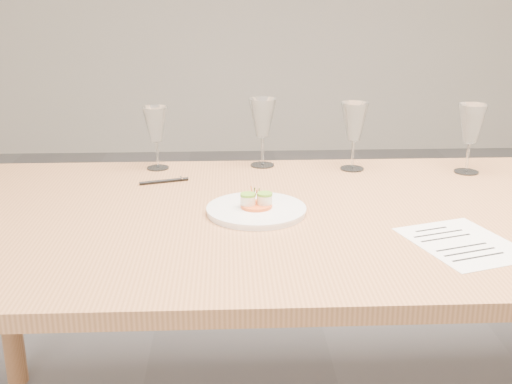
{
  "coord_description": "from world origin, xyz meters",
  "views": [
    {
      "loc": [
        -0.37,
        -1.53,
        1.31
      ],
      "look_at": [
        -0.3,
        0.02,
        0.8
      ],
      "focal_mm": 45.0,
      "sensor_mm": 36.0,
      "label": 1
    }
  ],
  "objects_px": {
    "wine_glass_3": "(471,125)",
    "dining_table": "(370,236)",
    "ballpoint_pen": "(164,181)",
    "recipe_sheet": "(463,243)",
    "dinner_plate": "(257,209)",
    "wine_glass_1": "(263,119)",
    "wine_glass_2": "(354,123)",
    "wine_glass_0": "(156,126)"
  },
  "relations": [
    {
      "from": "wine_glass_3",
      "to": "ballpoint_pen",
      "type": "bearing_deg",
      "value": -176.0
    },
    {
      "from": "dining_table",
      "to": "wine_glass_0",
      "type": "relative_size",
      "value": 12.27
    },
    {
      "from": "recipe_sheet",
      "to": "wine_glass_2",
      "type": "relative_size",
      "value": 1.5
    },
    {
      "from": "ballpoint_pen",
      "to": "recipe_sheet",
      "type": "bearing_deg",
      "value": -51.26
    },
    {
      "from": "wine_glass_2",
      "to": "wine_glass_0",
      "type": "bearing_deg",
      "value": 176.58
    },
    {
      "from": "dining_table",
      "to": "dinner_plate",
      "type": "xyz_separation_m",
      "value": [
        -0.3,
        -0.0,
        0.08
      ]
    },
    {
      "from": "wine_glass_2",
      "to": "wine_glass_3",
      "type": "height_order",
      "value": "wine_glass_3"
    },
    {
      "from": "wine_glass_3",
      "to": "dinner_plate",
      "type": "bearing_deg",
      "value": -153.27
    },
    {
      "from": "recipe_sheet",
      "to": "wine_glass_3",
      "type": "bearing_deg",
      "value": 51.65
    },
    {
      "from": "dining_table",
      "to": "wine_glass_3",
      "type": "distance_m",
      "value": 0.54
    },
    {
      "from": "wine_glass_0",
      "to": "wine_glass_1",
      "type": "xyz_separation_m",
      "value": [
        0.33,
        0.02,
        0.01
      ]
    },
    {
      "from": "wine_glass_1",
      "to": "dinner_plate",
      "type": "bearing_deg",
      "value": -95.09
    },
    {
      "from": "wine_glass_3",
      "to": "wine_glass_1",
      "type": "bearing_deg",
      "value": 170.45
    },
    {
      "from": "ballpoint_pen",
      "to": "wine_glass_1",
      "type": "distance_m",
      "value": 0.37
    },
    {
      "from": "dining_table",
      "to": "wine_glass_2",
      "type": "xyz_separation_m",
      "value": [
        0.02,
        0.38,
        0.22
      ]
    },
    {
      "from": "wine_glass_1",
      "to": "wine_glass_2",
      "type": "distance_m",
      "value": 0.28
    },
    {
      "from": "wine_glass_1",
      "to": "dining_table",
      "type": "bearing_deg",
      "value": -59.6
    },
    {
      "from": "wine_glass_1",
      "to": "wine_glass_3",
      "type": "relative_size",
      "value": 1.02
    },
    {
      "from": "ballpoint_pen",
      "to": "wine_glass_1",
      "type": "bearing_deg",
      "value": 12.86
    },
    {
      "from": "recipe_sheet",
      "to": "wine_glass_0",
      "type": "distance_m",
      "value": 0.99
    },
    {
      "from": "dining_table",
      "to": "wine_glass_3",
      "type": "height_order",
      "value": "wine_glass_3"
    },
    {
      "from": "recipe_sheet",
      "to": "wine_glass_1",
      "type": "distance_m",
      "value": 0.79
    },
    {
      "from": "recipe_sheet",
      "to": "wine_glass_2",
      "type": "xyz_separation_m",
      "value": [
        -0.14,
        0.6,
        0.15
      ]
    },
    {
      "from": "recipe_sheet",
      "to": "ballpoint_pen",
      "type": "bearing_deg",
      "value": 127.81
    },
    {
      "from": "wine_glass_3",
      "to": "dining_table",
      "type": "bearing_deg",
      "value": -137.7
    },
    {
      "from": "dining_table",
      "to": "dinner_plate",
      "type": "relative_size",
      "value": 9.45
    },
    {
      "from": "dining_table",
      "to": "dinner_plate",
      "type": "height_order",
      "value": "dinner_plate"
    },
    {
      "from": "ballpoint_pen",
      "to": "dining_table",
      "type": "bearing_deg",
      "value": -42.74
    },
    {
      "from": "ballpoint_pen",
      "to": "wine_glass_3",
      "type": "bearing_deg",
      "value": -12.84
    },
    {
      "from": "dining_table",
      "to": "ballpoint_pen",
      "type": "distance_m",
      "value": 0.62
    },
    {
      "from": "wine_glass_0",
      "to": "wine_glass_3",
      "type": "height_order",
      "value": "wine_glass_3"
    },
    {
      "from": "recipe_sheet",
      "to": "ballpoint_pen",
      "type": "relative_size",
      "value": 2.23
    },
    {
      "from": "ballpoint_pen",
      "to": "wine_glass_2",
      "type": "xyz_separation_m",
      "value": [
        0.58,
        0.12,
        0.14
      ]
    },
    {
      "from": "ballpoint_pen",
      "to": "wine_glass_3",
      "type": "distance_m",
      "value": 0.93
    },
    {
      "from": "dining_table",
      "to": "recipe_sheet",
      "type": "relative_size",
      "value": 7.6
    },
    {
      "from": "dining_table",
      "to": "recipe_sheet",
      "type": "xyz_separation_m",
      "value": [
        0.16,
        -0.22,
        0.07
      ]
    },
    {
      "from": "dinner_plate",
      "to": "wine_glass_1",
      "type": "xyz_separation_m",
      "value": [
        0.04,
        0.44,
        0.14
      ]
    },
    {
      "from": "dinner_plate",
      "to": "wine_glass_0",
      "type": "bearing_deg",
      "value": 124.65
    },
    {
      "from": "wine_glass_2",
      "to": "dinner_plate",
      "type": "bearing_deg",
      "value": -129.52
    },
    {
      "from": "dinner_plate",
      "to": "dining_table",
      "type": "bearing_deg",
      "value": 0.06
    },
    {
      "from": "wine_glass_0",
      "to": "wine_glass_1",
      "type": "relative_size",
      "value": 0.91
    },
    {
      "from": "recipe_sheet",
      "to": "wine_glass_1",
      "type": "xyz_separation_m",
      "value": [
        -0.42,
        0.66,
        0.15
      ]
    }
  ]
}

